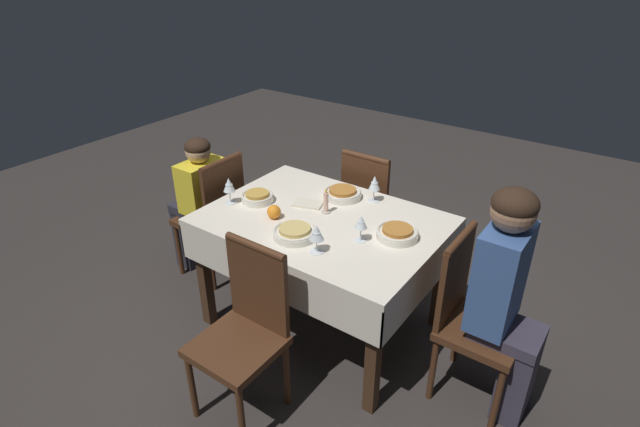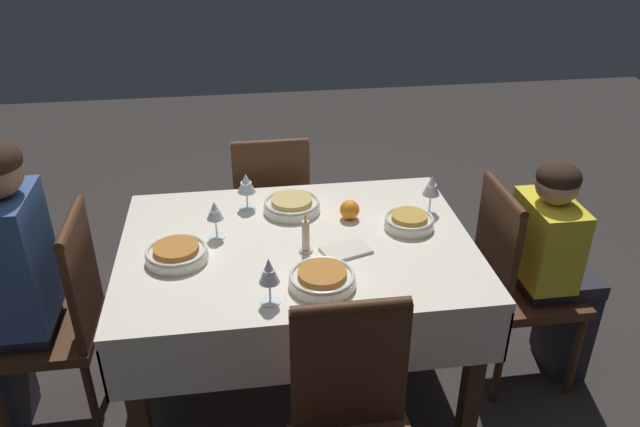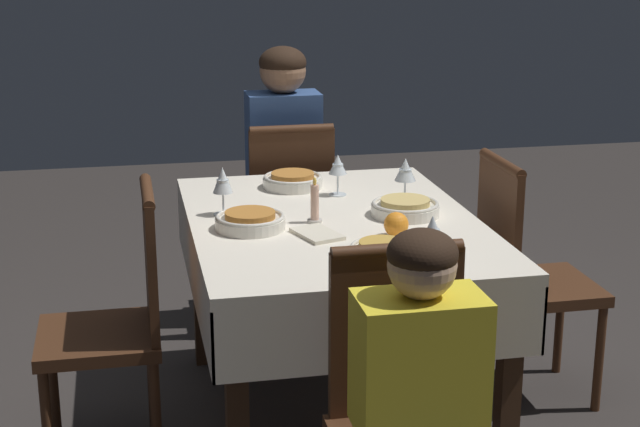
% 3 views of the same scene
% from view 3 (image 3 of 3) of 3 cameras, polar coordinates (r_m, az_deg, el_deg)
% --- Properties ---
extents(ground_plane, '(8.00, 8.00, 0.00)m').
position_cam_3_polar(ground_plane, '(3.45, 0.74, -11.96)').
color(ground_plane, '#332D2B').
extents(dining_table, '(1.27, 0.92, 0.73)m').
position_cam_3_polar(dining_table, '(3.20, 0.78, -1.92)').
color(dining_table, silver).
rests_on(dining_table, ground_plane).
extents(chair_west, '(0.37, 0.37, 0.89)m').
position_cam_3_polar(chair_west, '(4.06, -1.91, -0.15)').
color(chair_west, '#472816').
rests_on(chair_west, ground_plane).
extents(chair_east, '(0.37, 0.37, 0.89)m').
position_cam_3_polar(chair_east, '(2.47, 5.01, -11.37)').
color(chair_east, '#472816').
rests_on(chair_east, ground_plane).
extents(chair_north, '(0.37, 0.37, 0.89)m').
position_cam_3_polar(chair_north, '(3.50, 11.80, -3.21)').
color(chair_north, '#472816').
rests_on(chair_north, ground_plane).
extents(chair_south, '(0.37, 0.37, 0.89)m').
position_cam_3_polar(chair_south, '(3.10, -11.60, -5.78)').
color(chair_south, '#472816').
rests_on(chair_south, ground_plane).
extents(person_adult_denim, '(0.34, 0.30, 1.17)m').
position_cam_3_polar(person_adult_denim, '(4.15, -2.27, 2.77)').
color(person_adult_denim, '#383342').
rests_on(person_adult_denim, ground_plane).
extents(person_child_yellow, '(0.33, 0.30, 0.98)m').
position_cam_3_polar(person_child_yellow, '(2.32, 6.18, -11.93)').
color(person_child_yellow, '#282833').
rests_on(person_child_yellow, ground_plane).
extents(bowl_west, '(0.22, 0.22, 0.06)m').
position_cam_3_polar(bowl_west, '(3.55, -1.60, 1.95)').
color(bowl_west, silver).
rests_on(bowl_west, dining_table).
extents(wine_glass_west, '(0.06, 0.06, 0.15)m').
position_cam_3_polar(wine_glass_west, '(3.43, 1.04, 2.76)').
color(wine_glass_west, white).
rests_on(wine_glass_west, dining_table).
extents(bowl_east, '(0.19, 0.19, 0.06)m').
position_cam_3_polar(bowl_east, '(2.78, 3.65, -2.20)').
color(bowl_east, silver).
rests_on(bowl_east, dining_table).
extents(wine_glass_east, '(0.07, 0.07, 0.16)m').
position_cam_3_polar(wine_glass_east, '(2.68, 6.55, -1.09)').
color(wine_glass_east, white).
rests_on(wine_glass_east, dining_table).
extents(bowl_north, '(0.22, 0.22, 0.06)m').
position_cam_3_polar(bowl_north, '(3.22, 4.98, 0.36)').
color(bowl_north, silver).
rests_on(bowl_north, dining_table).
extents(wine_glass_north, '(0.07, 0.07, 0.15)m').
position_cam_3_polar(wine_glass_north, '(3.37, 4.99, 2.45)').
color(wine_glass_north, white).
rests_on(wine_glass_north, dining_table).
extents(bowl_south, '(0.22, 0.22, 0.06)m').
position_cam_3_polar(bowl_south, '(3.07, -4.08, -0.41)').
color(bowl_south, silver).
rests_on(bowl_south, dining_table).
extents(wine_glass_south, '(0.07, 0.07, 0.16)m').
position_cam_3_polar(wine_glass_south, '(3.20, -5.68, 1.83)').
color(wine_glass_south, white).
rests_on(wine_glass_south, dining_table).
extents(candle_centerpiece, '(0.05, 0.05, 0.15)m').
position_cam_3_polar(candle_centerpiece, '(3.12, -0.31, 0.46)').
color(candle_centerpiece, beige).
rests_on(candle_centerpiece, dining_table).
extents(orange_fruit, '(0.08, 0.08, 0.08)m').
position_cam_3_polar(orange_fruit, '(2.99, 4.45, -0.64)').
color(orange_fruit, orange).
rests_on(orange_fruit, dining_table).
extents(napkin_red_folded, '(0.19, 0.15, 0.01)m').
position_cam_3_polar(napkin_red_folded, '(3.00, -0.17, -1.19)').
color(napkin_red_folded, beige).
rests_on(napkin_red_folded, dining_table).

